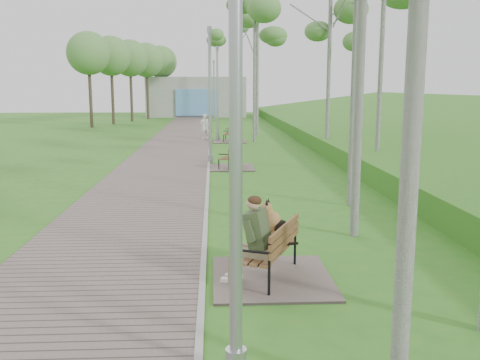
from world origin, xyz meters
name	(u,v)px	position (x,y,z in m)	size (l,w,h in m)	color
walkway	(174,149)	(-1.75, 21.50, 0.02)	(3.50, 67.00, 0.04)	#6A5B56
kerb	(210,148)	(0.00, 21.50, 0.03)	(0.10, 67.00, 0.05)	#999993
embankment	(458,151)	(12.00, 20.00, 0.00)	(14.00, 70.00, 1.60)	#448026
building_north	(197,97)	(-1.50, 50.97, 1.99)	(10.00, 5.20, 4.00)	#9E9E99
bench_main	(267,252)	(1.03, 3.09, 0.47)	(1.90, 2.11, 1.66)	#6A5B56
bench_second	(230,163)	(0.83, 15.08, 0.19)	(1.70, 1.89, 1.05)	#6A5B56
bench_third	(229,138)	(1.05, 24.91, 0.21)	(1.86, 2.06, 1.14)	#6A5B56
lamp_post_near	(236,121)	(0.41, 0.18, 2.74)	(0.23, 0.23, 5.86)	#96999E
lamp_post_second	(210,100)	(0.07, 16.63, 2.52)	(0.21, 0.21, 5.40)	#96999E
lamp_post_third	(218,97)	(0.45, 25.68, 2.47)	(0.20, 0.20, 5.29)	#96999E
lamp_post_far	(214,93)	(0.29, 43.64, 2.52)	(0.21, 0.21, 5.39)	#96999E
pedestrian_near	(205,127)	(-0.31, 26.29, 0.75)	(0.55, 0.36, 1.50)	white
birch_mid_b	(330,19)	(5.30, 18.68, 5.96)	(2.27, 2.27, 7.59)	silver
birch_mid_c	(255,14)	(2.47, 24.59, 6.87)	(2.81, 2.81, 8.75)	silver
birch_far_b	(257,22)	(2.97, 28.92, 6.96)	(2.82, 2.82, 8.86)	silver
birch_distant_a	(232,32)	(1.96, 44.84, 7.96)	(2.96, 2.96, 10.13)	silver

